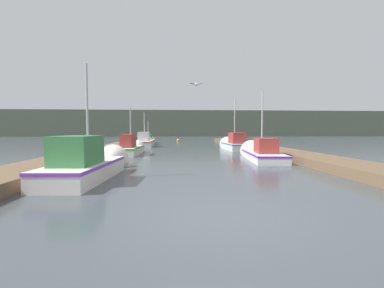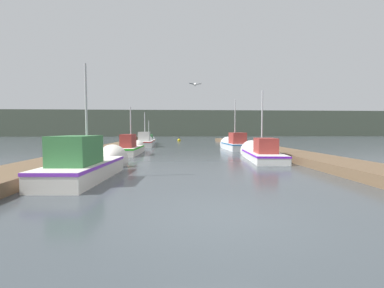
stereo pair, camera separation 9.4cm
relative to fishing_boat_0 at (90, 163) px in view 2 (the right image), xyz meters
name	(u,v)px [view 2 (the right image)]	position (x,y,z in m)	size (l,w,h in m)	color
ground_plane	(218,219)	(4.10, -4.92, -0.50)	(200.00, 200.00, 0.00)	#3D4449
dock_left	(107,149)	(-2.37, 11.08, -0.30)	(2.30, 40.00, 0.40)	brown
dock_right	(264,149)	(10.57, 11.08, -0.30)	(2.30, 40.00, 0.40)	brown
distant_shore_ridge	(180,124)	(4.10, 66.78, 3.03)	(120.00, 16.00, 7.05)	#4C5647
fishing_boat_0	(90,163)	(0.00, 0.00, 0.00)	(1.92, 5.62, 4.63)	silver
fishing_boat_1	(260,153)	(8.37, 5.62, -0.14)	(2.21, 6.10, 4.66)	silver
fishing_boat_2	(131,148)	(-0.09, 9.20, -0.05)	(1.47, 5.28, 3.80)	silver
fishing_boat_3	(234,144)	(8.46, 13.00, -0.01)	(1.88, 5.13, 4.95)	silver
fishing_boat_4	(145,142)	(-0.16, 18.10, -0.02)	(1.91, 5.71, 4.12)	silver
fishing_boat_5	(149,141)	(-0.29, 23.13, -0.11)	(1.60, 6.08, 3.32)	silver
mooring_piling_0	(137,141)	(-1.35, 19.97, 0.04)	(0.27, 0.27, 1.06)	#473523
channel_buoy	(179,140)	(3.59, 29.91, -0.35)	(0.51, 0.51, 1.01)	gold
seagull_lead	(195,84)	(4.07, 1.20, 3.22)	(0.56, 0.30, 0.12)	white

